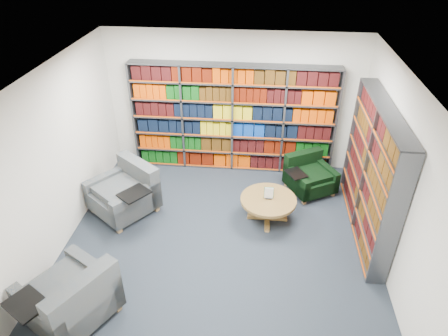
# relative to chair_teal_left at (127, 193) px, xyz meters

# --- Properties ---
(room_shell) EXTENTS (5.02, 5.02, 2.82)m
(room_shell) POSITION_rel_chair_teal_left_xyz_m (1.74, -0.69, 1.04)
(room_shell) COLOR #1B222D
(room_shell) RESTS_ON ground
(bookshelf_back) EXTENTS (4.00, 0.28, 2.20)m
(bookshelf_back) POSITION_rel_chair_teal_left_xyz_m (1.74, 1.65, 0.74)
(bookshelf_back) COLOR #47494F
(bookshelf_back) RESTS_ON ground
(bookshelf_right) EXTENTS (0.28, 2.50, 2.20)m
(bookshelf_right) POSITION_rel_chair_teal_left_xyz_m (4.08, -0.09, 0.74)
(bookshelf_right) COLOR #47494F
(bookshelf_right) RESTS_ON ground
(chair_teal_left) EXTENTS (1.37, 1.37, 0.89)m
(chair_teal_left) POSITION_rel_chair_teal_left_xyz_m (0.00, 0.00, 0.00)
(chair_teal_left) COLOR #0A1F3D
(chair_teal_left) RESTS_ON ground
(chair_green_right) EXTENTS (1.06, 1.06, 0.71)m
(chair_green_right) POSITION_rel_chair_teal_left_xyz_m (3.26, 0.97, -0.07)
(chair_green_right) COLOR black
(chair_green_right) RESTS_ON ground
(chair_teal_front) EXTENTS (1.36, 1.36, 0.91)m
(chair_teal_front) POSITION_rel_chair_teal_left_xyz_m (0.02, -2.37, 0.01)
(chair_teal_front) COLOR #0A1F3D
(chair_teal_front) RESTS_ON ground
(coffee_table) EXTENTS (0.96, 0.96, 0.67)m
(coffee_table) POSITION_rel_chair_teal_left_xyz_m (2.50, -0.05, 0.00)
(coffee_table) COLOR olive
(coffee_table) RESTS_ON ground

